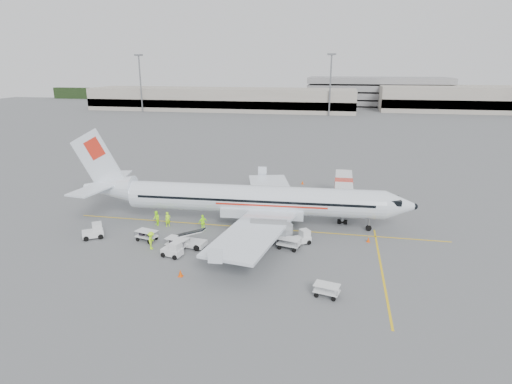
% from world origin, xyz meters
% --- Properties ---
extents(ground, '(360.00, 360.00, 0.00)m').
position_xyz_m(ground, '(0.00, 0.00, 0.00)').
color(ground, '#56595B').
extents(stripe_lead, '(44.00, 0.20, 0.01)m').
position_xyz_m(stripe_lead, '(0.00, 0.00, 0.01)').
color(stripe_lead, yellow).
rests_on(stripe_lead, ground).
extents(stripe_cross, '(0.20, 20.00, 0.01)m').
position_xyz_m(stripe_cross, '(14.00, -8.00, 0.01)').
color(stripe_cross, yellow).
rests_on(stripe_cross, ground).
extents(terminal_west, '(110.00, 22.00, 9.00)m').
position_xyz_m(terminal_west, '(-40.00, 130.00, 4.50)').
color(terminal_west, gray).
rests_on(terminal_west, ground).
extents(terminal_east, '(90.00, 26.00, 10.00)m').
position_xyz_m(terminal_east, '(70.00, 145.00, 5.00)').
color(terminal_east, gray).
rests_on(terminal_east, ground).
extents(parking_garage, '(62.00, 24.00, 14.00)m').
position_xyz_m(parking_garage, '(25.00, 160.00, 7.00)').
color(parking_garage, slate).
rests_on(parking_garage, ground).
extents(treeline, '(300.00, 3.00, 6.00)m').
position_xyz_m(treeline, '(0.00, 175.00, 3.00)').
color(treeline, black).
rests_on(treeline, ground).
extents(mast_west, '(3.20, 1.20, 22.00)m').
position_xyz_m(mast_west, '(-70.00, 118.00, 11.00)').
color(mast_west, slate).
rests_on(mast_west, ground).
extents(mast_center, '(3.20, 1.20, 22.00)m').
position_xyz_m(mast_center, '(5.00, 118.00, 11.00)').
color(mast_center, slate).
rests_on(mast_center, ground).
extents(aircraft, '(40.88, 32.77, 10.88)m').
position_xyz_m(aircraft, '(-0.00, 0.99, 5.44)').
color(aircraft, white).
rests_on(aircraft, ground).
extents(jet_bridge, '(2.91, 15.47, 4.06)m').
position_xyz_m(jet_bridge, '(10.32, 8.87, 2.03)').
color(jet_bridge, silver).
rests_on(jet_bridge, ground).
extents(belt_loader, '(5.25, 2.60, 2.72)m').
position_xyz_m(belt_loader, '(-5.58, -6.61, 1.36)').
color(belt_loader, silver).
rests_on(belt_loader, ground).
extents(tug_fore, '(2.27, 2.07, 1.53)m').
position_xyz_m(tug_fore, '(6.00, -3.60, 0.76)').
color(tug_fore, silver).
rests_on(tug_fore, ground).
extents(tug_mid, '(2.23, 1.58, 1.56)m').
position_xyz_m(tug_mid, '(-6.33, -9.23, 0.78)').
color(tug_mid, silver).
rests_on(tug_mid, ground).
extents(tug_aft, '(2.54, 2.28, 1.71)m').
position_xyz_m(tug_aft, '(-16.68, -6.50, 0.85)').
color(tug_aft, silver).
rests_on(tug_aft, ground).
extents(cart_loaded_a, '(2.54, 1.80, 1.21)m').
position_xyz_m(cart_loaded_a, '(-6.48, -7.33, 0.60)').
color(cart_loaded_a, silver).
rests_on(cart_loaded_a, ground).
extents(cart_loaded_b, '(2.52, 1.86, 1.18)m').
position_xyz_m(cart_loaded_b, '(-10.54, -6.01, 0.59)').
color(cart_loaded_b, silver).
rests_on(cart_loaded_b, ground).
extents(cart_empty_a, '(2.58, 1.89, 1.21)m').
position_xyz_m(cart_empty_a, '(4.89, -5.15, 0.61)').
color(cart_empty_a, silver).
rests_on(cart_empty_a, ground).
extents(cart_empty_b, '(2.29, 1.66, 1.08)m').
position_xyz_m(cart_empty_b, '(9.11, -14.03, 0.54)').
color(cart_empty_b, silver).
rests_on(cart_empty_b, ground).
extents(cone_nose, '(0.36, 0.36, 0.59)m').
position_xyz_m(cone_nose, '(13.12, -1.70, 0.30)').
color(cone_nose, '#EA4803').
rests_on(cone_nose, ground).
extents(cone_port, '(0.37, 0.37, 0.60)m').
position_xyz_m(cone_port, '(4.00, 20.25, 0.30)').
color(cone_port, '#EA4803').
rests_on(cone_port, ground).
extents(cone_stbd, '(0.43, 0.43, 0.70)m').
position_xyz_m(cone_stbd, '(-4.01, -13.07, 0.35)').
color(cone_stbd, '#EA4803').
rests_on(cone_stbd, ground).
extents(crew_a, '(0.76, 0.75, 1.77)m').
position_xyz_m(crew_a, '(-9.94, -1.50, 0.89)').
color(crew_a, '#AFFF11').
rests_on(crew_a, ground).
extents(crew_b, '(1.09, 1.11, 1.80)m').
position_xyz_m(crew_b, '(-11.37, -1.50, 0.90)').
color(crew_b, '#AFFF11').
rests_on(crew_b, ground).
extents(crew_c, '(0.96, 1.35, 1.89)m').
position_xyz_m(crew_c, '(-9.10, -7.93, 0.95)').
color(crew_c, '#AFFF11').
rests_on(crew_c, ground).
extents(crew_d, '(1.08, 1.08, 1.84)m').
position_xyz_m(crew_d, '(-5.52, -1.78, 0.92)').
color(crew_d, '#AFFF11').
rests_on(crew_d, ground).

